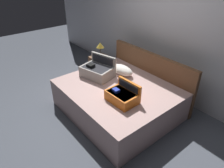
% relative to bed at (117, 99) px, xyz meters
% --- Properties ---
extents(ground_plane, '(12.00, 12.00, 0.00)m').
position_rel_bed_xyz_m(ground_plane, '(0.00, -0.40, -0.26)').
color(ground_plane, '#4C515B').
extents(back_wall, '(8.00, 0.10, 2.60)m').
position_rel_bed_xyz_m(back_wall, '(0.00, 1.25, 1.04)').
color(back_wall, silver).
rests_on(back_wall, ground).
extents(bed, '(1.93, 1.61, 0.52)m').
position_rel_bed_xyz_m(bed, '(0.00, 0.00, 0.00)').
color(bed, '#BC9993').
rests_on(bed, ground).
extents(headboard, '(1.96, 0.08, 0.92)m').
position_rel_bed_xyz_m(headboard, '(0.00, 0.84, 0.20)').
color(headboard, brown).
rests_on(headboard, ground).
extents(hard_case_large, '(0.64, 0.54, 0.37)m').
position_rel_bed_xyz_m(hard_case_large, '(-0.52, -0.04, 0.38)').
color(hard_case_large, gray).
rests_on(hard_case_large, bed).
extents(hard_case_medium, '(0.47, 0.35, 0.30)m').
position_rel_bed_xyz_m(hard_case_medium, '(0.37, -0.21, 0.36)').
color(hard_case_medium, '#D16619').
rests_on(hard_case_medium, bed).
extents(pillow_near_headboard, '(0.49, 0.27, 0.17)m').
position_rel_bed_xyz_m(pillow_near_headboard, '(-0.29, 0.37, 0.35)').
color(pillow_near_headboard, white).
rests_on(pillow_near_headboard, bed).
extents(nightstand, '(0.44, 0.40, 0.50)m').
position_rel_bed_xyz_m(nightstand, '(-1.24, 0.55, -0.01)').
color(nightstand, brown).
rests_on(nightstand, ground).
extents(table_lamp, '(0.17, 0.17, 0.35)m').
position_rel_bed_xyz_m(table_lamp, '(-1.24, 0.55, 0.51)').
color(table_lamp, '#3F3833').
rests_on(table_lamp, nightstand).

